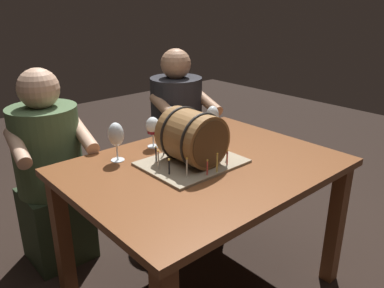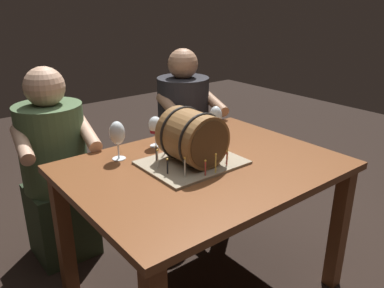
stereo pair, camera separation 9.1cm
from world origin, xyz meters
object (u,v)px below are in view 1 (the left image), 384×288
Objects in this scene: wine_glass_rose at (213,117)px; person_seated_left at (51,175)px; barrel_cake at (192,140)px; wine_glass_empty at (116,135)px; person_seated_right at (177,138)px; wine_glass_white at (172,116)px; wine_glass_red at (153,127)px; dining_table at (204,184)px.

person_seated_left is at bearing 141.64° from wine_glass_rose.
wine_glass_empty is at bearing 132.28° from barrel_cake.
barrel_cake reaches higher than wine_glass_rose.
wine_glass_rose reaches higher than wine_glass_empty.
wine_glass_empty is 0.92m from person_seated_right.
wine_glass_red is (-0.16, -0.05, -0.01)m from wine_glass_white.
wine_glass_empty is (-0.29, 0.31, 0.24)m from dining_table.
wine_glass_white reaches higher than dining_table.
wine_glass_rose is (0.29, 0.16, 0.01)m from barrel_cake.
barrel_cake is 2.27× the size of wine_glass_rose.
person_seated_left reaches higher than wine_glass_white.
person_seated_right is (0.46, 0.76, -0.08)m from dining_table.
wine_glass_empty is at bearing -69.46° from person_seated_left.
wine_glass_empty is at bearing -171.91° from wine_glass_red.
barrel_cake is 0.33m from wine_glass_rose.
wine_glass_white is 0.17m from wine_glass_red.
person_seated_left is 0.91m from person_seated_right.
barrel_cake is 2.50× the size of wine_glass_white.
person_seated_left is at bearing 134.39° from wine_glass_red.
wine_glass_red is at bearing -45.61° from person_seated_left.
wine_glass_white is 0.75m from person_seated_left.
wine_glass_empty is 0.17× the size of person_seated_left.
dining_table is 7.67× the size of wine_glass_red.
wine_glass_empty is 0.97× the size of wine_glass_rose.
person_seated_right reaches higher than dining_table.
wine_glass_empty reaches higher than dining_table.
person_seated_right is (0.74, 0.45, -0.31)m from wine_glass_empty.
person_seated_right reaches higher than person_seated_left.
wine_glass_empty is 0.17× the size of person_seated_right.
wine_glass_rose is 0.17× the size of person_seated_right.
person_seated_right is at bearing -0.00° from person_seated_left.
wine_glass_empty is at bearing 168.74° from wine_glass_rose.
person_seated_left reaches higher than wine_glass_empty.
barrel_cake is 0.93m from person_seated_right.
wine_glass_red reaches higher than dining_table.
wine_glass_empty is 0.24m from wine_glass_red.
dining_table is 0.47m from wine_glass_white.
dining_table is 0.41m from wine_glass_red.
barrel_cake is at bearing -47.72° from wine_glass_empty.
wine_glass_rose is (0.30, -0.14, 0.02)m from wine_glass_red.
wine_glass_red is (0.24, 0.03, -0.02)m from wine_glass_empty.
wine_glass_white is at bearing 125.28° from wine_glass_rose.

